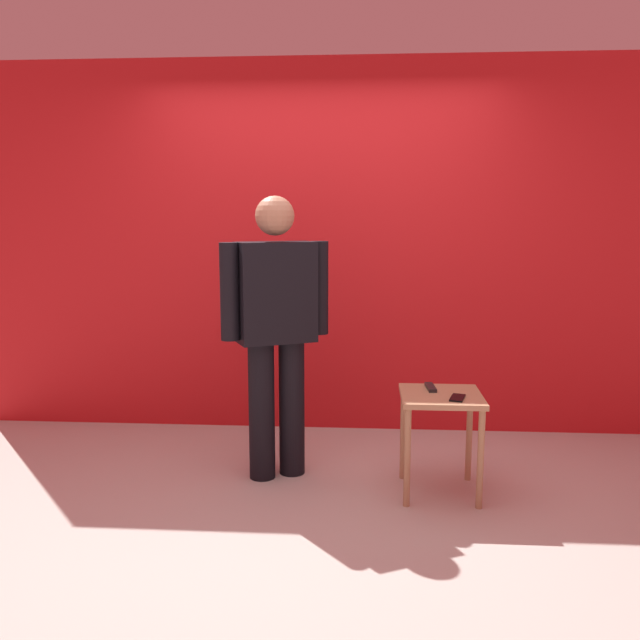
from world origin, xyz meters
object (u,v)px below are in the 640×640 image
(standing_person, at_px, (276,323))
(tv_remote, at_px, (431,387))
(cell_phone, at_px, (457,398))
(side_table, at_px, (441,412))

(standing_person, relative_size, tv_remote, 9.87)
(cell_phone, distance_m, tv_remote, 0.23)
(standing_person, xyz_separation_m, cell_phone, (1.03, -0.29, -0.35))
(tv_remote, bearing_deg, cell_phone, -61.02)
(standing_person, bearing_deg, tv_remote, -5.90)
(standing_person, height_order, cell_phone, standing_person)
(standing_person, distance_m, side_table, 1.08)
(standing_person, relative_size, side_table, 2.89)
(side_table, bearing_deg, cell_phone, -50.92)
(standing_person, xyz_separation_m, side_table, (0.95, -0.19, -0.47))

